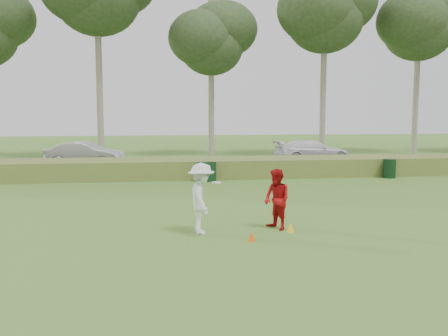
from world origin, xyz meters
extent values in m
plane|color=#417226|center=(0.00, 0.00, 0.00)|extent=(120.00, 120.00, 0.00)
cube|color=#5A6E2C|center=(0.00, 12.00, 0.45)|extent=(80.00, 3.00, 0.90)
cube|color=#2D2D2D|center=(0.00, 17.00, 0.03)|extent=(80.00, 6.00, 0.06)
cylinder|color=gray|center=(-6.00, 23.00, 7.75)|extent=(0.44, 0.44, 15.50)
cylinder|color=gray|center=(2.00, 24.50, 5.75)|extent=(0.44, 0.44, 11.50)
ellipsoid|color=#2C4120|center=(2.00, 24.50, 8.62)|extent=(6.24, 6.24, 5.28)
cylinder|color=gray|center=(10.00, 22.50, 7.00)|extent=(0.44, 0.44, 14.00)
ellipsoid|color=#2C4120|center=(10.00, 22.50, 10.50)|extent=(7.28, 7.28, 6.16)
cylinder|color=gray|center=(18.00, 23.80, 6.75)|extent=(0.44, 0.44, 13.50)
ellipsoid|color=#2C4120|center=(18.00, 23.80, 10.12)|extent=(7.02, 7.02, 5.94)
imported|color=white|center=(-1.18, 0.02, 0.94)|extent=(0.74, 1.24, 1.88)
cylinder|color=white|center=(-0.78, 0.02, 1.36)|extent=(0.27, 0.27, 0.03)
imported|color=#AD0E11|center=(0.92, 0.20, 0.83)|extent=(0.91, 1.00, 1.67)
cone|color=#EA5A0C|center=(-0.02, -0.96, 0.12)|extent=(0.21, 0.21, 0.23)
cone|color=yellow|center=(1.21, -0.15, 0.12)|extent=(0.22, 0.22, 0.25)
cube|color=black|center=(0.08, 10.13, 0.46)|extent=(0.86, 0.71, 0.92)
cylinder|color=black|center=(9.15, 10.13, 0.47)|extent=(0.80, 0.80, 0.93)
imported|color=#BABBBF|center=(-6.32, 16.96, 0.79)|extent=(4.69, 2.61, 1.46)
imported|color=white|center=(7.75, 17.91, 0.76)|extent=(4.91, 2.10, 1.41)
camera|label=1|loc=(-2.44, -12.90, 3.17)|focal=40.00mm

